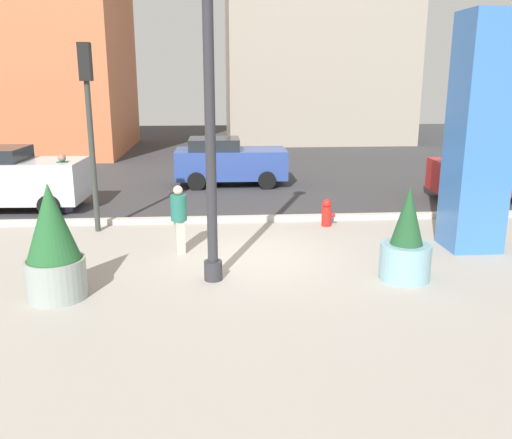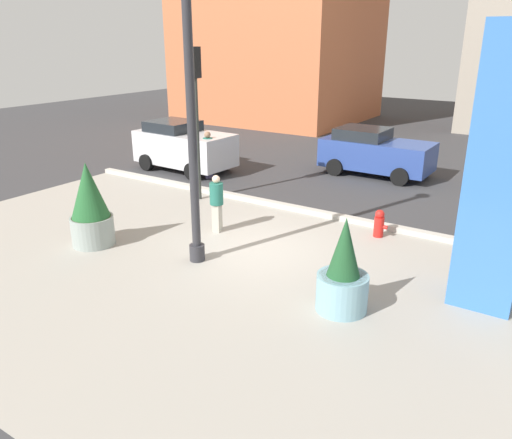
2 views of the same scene
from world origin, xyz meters
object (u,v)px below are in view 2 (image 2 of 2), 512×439
object	(u,v)px
fire_hydrant	(379,224)
pedestrian_crossing	(217,201)
potted_plant_near_right	(90,207)
car_curb_east	(184,146)
car_curb_west	(375,152)
art_pillar_blue	(503,172)
lamp_post	(191,113)
pedestrian_on_sidewalk	(208,152)
potted_plant_curbside	(343,275)
traffic_light_far_side	(196,100)

from	to	relation	value
fire_hydrant	pedestrian_crossing	size ratio (longest dim) A/B	0.48
fire_hydrant	potted_plant_near_right	bearing A→B (deg)	-142.68
pedestrian_crossing	car_curb_east	bearing A→B (deg)	138.17
car_curb_west	pedestrian_crossing	world-z (taller)	car_curb_west
art_pillar_blue	potted_plant_near_right	bearing A→B (deg)	-165.09
lamp_post	pedestrian_on_sidewalk	bearing A→B (deg)	126.26
lamp_post	car_curb_east	bearing A→B (deg)	132.85
art_pillar_blue	car_curb_west	distance (m)	9.97
lamp_post	pedestrian_on_sidewalk	distance (m)	7.82
car_curb_west	potted_plant_curbside	bearing A→B (deg)	-72.32
fire_hydrant	car_curb_west	bearing A→B (deg)	112.14
art_pillar_blue	car_curb_east	bearing A→B (deg)	158.34
pedestrian_crossing	potted_plant_near_right	bearing A→B (deg)	-130.20
pedestrian_on_sidewalk	art_pillar_blue	bearing A→B (deg)	-22.52
traffic_light_far_side	car_curb_west	xyz separation A→B (m)	(3.59, 6.08, -2.31)
lamp_post	car_curb_west	distance (m)	10.20
traffic_light_far_side	pedestrian_on_sidewalk	size ratio (longest dim) A/B	2.71
potted_plant_near_right	fire_hydrant	xyz separation A→B (m)	(5.87, 4.48, -0.63)
lamp_post	potted_plant_curbside	bearing A→B (deg)	-3.58
art_pillar_blue	car_curb_west	bearing A→B (deg)	123.56
car_curb_west	pedestrian_crossing	bearing A→B (deg)	-99.42
fire_hydrant	pedestrian_on_sidewalk	distance (m)	7.76
potted_plant_curbside	fire_hydrant	world-z (taller)	potted_plant_curbside
car_curb_west	pedestrian_on_sidewalk	bearing A→B (deg)	-142.05
traffic_light_far_side	car_curb_east	size ratio (longest dim) A/B	1.18
pedestrian_crossing	art_pillar_blue	bearing A→B (deg)	-0.84
potted_plant_curbside	traffic_light_far_side	world-z (taller)	traffic_light_far_side
fire_hydrant	traffic_light_far_side	world-z (taller)	traffic_light_far_side
potted_plant_curbside	car_curb_east	xyz separation A→B (m)	(-9.75, 6.65, 0.21)
lamp_post	car_curb_west	world-z (taller)	lamp_post
potted_plant_near_right	car_curb_east	distance (m)	7.75
pedestrian_on_sidewalk	potted_plant_curbside	bearing A→B (deg)	-37.23
potted_plant_curbside	fire_hydrant	xyz separation A→B (m)	(-0.75, 4.03, -0.37)
potted_plant_curbside	pedestrian_crossing	distance (m)	4.98
fire_hydrant	car_curb_west	world-z (taller)	car_curb_west
pedestrian_on_sidewalk	traffic_light_far_side	bearing A→B (deg)	-58.26
potted_plant_curbside	car_curb_west	distance (m)	10.58
lamp_post	car_curb_east	xyz separation A→B (m)	(-5.95, 6.42, -2.52)
lamp_post	potted_plant_near_right	bearing A→B (deg)	-166.47
pedestrian_on_sidewalk	pedestrian_crossing	distance (m)	5.55
art_pillar_blue	pedestrian_on_sidewalk	bearing A→B (deg)	157.48
art_pillar_blue	traffic_light_far_side	world-z (taller)	art_pillar_blue
car_curb_east	traffic_light_far_side	bearing A→B (deg)	-42.10
traffic_light_far_side	lamp_post	bearing A→B (deg)	-51.30
traffic_light_far_side	art_pillar_blue	bearing A→B (deg)	-13.05
lamp_post	potted_plant_near_right	xyz separation A→B (m)	(-2.83, -0.68, -2.46)
potted_plant_near_right	potted_plant_curbside	distance (m)	6.64
potted_plant_near_right	potted_plant_curbside	world-z (taller)	potted_plant_near_right
art_pillar_blue	traffic_light_far_side	bearing A→B (deg)	166.95
art_pillar_blue	car_curb_east	world-z (taller)	art_pillar_blue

